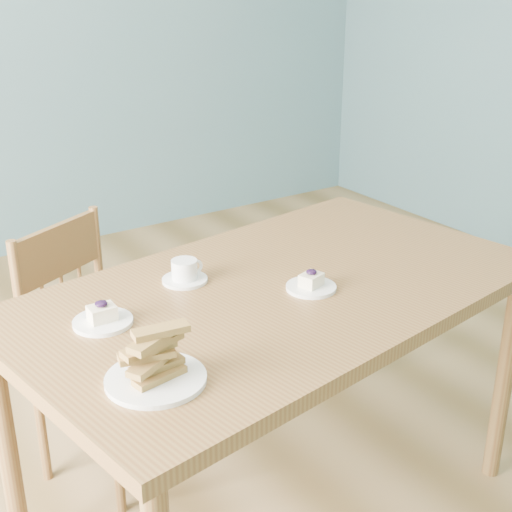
% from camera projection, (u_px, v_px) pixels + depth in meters
% --- Properties ---
extents(room, '(5.01, 5.01, 2.71)m').
position_uv_depth(room, '(244.00, 71.00, 1.82)').
color(room, '#A8814E').
rests_on(room, ground).
extents(dining_table, '(1.58, 1.05, 0.79)m').
position_uv_depth(dining_table, '(279.00, 311.00, 1.98)').
color(dining_table, brown).
rests_on(dining_table, ground).
extents(dining_chair, '(0.52, 0.51, 0.86)m').
position_uv_depth(dining_chair, '(98.00, 351.00, 2.31)').
color(dining_chair, brown).
rests_on(dining_chair, ground).
extents(cheesecake_plate_near, '(0.14, 0.14, 0.06)m').
position_uv_depth(cheesecake_plate_near, '(311.00, 284.00, 1.92)').
color(cheesecake_plate_near, white).
rests_on(cheesecake_plate_near, dining_table).
extents(cheesecake_plate_far, '(0.15, 0.15, 0.06)m').
position_uv_depth(cheesecake_plate_far, '(103.00, 318.00, 1.74)').
color(cheesecake_plate_far, white).
rests_on(cheesecake_plate_far, dining_table).
extents(coffee_cup, '(0.13, 0.13, 0.06)m').
position_uv_depth(coffee_cup, '(185.00, 272.00, 1.97)').
color(coffee_cup, white).
rests_on(coffee_cup, dining_table).
extents(biscotti_plate, '(0.22, 0.22, 0.13)m').
position_uv_depth(biscotti_plate, '(155.00, 363.00, 1.49)').
color(biscotti_plate, white).
rests_on(biscotti_plate, dining_table).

